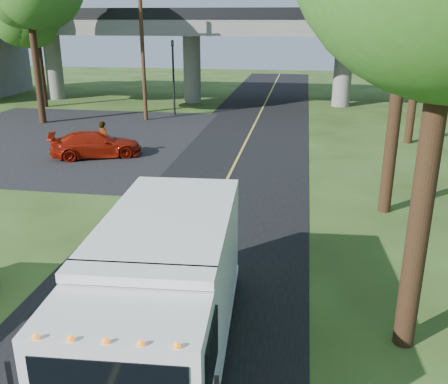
% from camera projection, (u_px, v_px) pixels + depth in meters
% --- Properties ---
extents(ground, '(120.00, 120.00, 0.00)m').
position_uv_depth(ground, '(145.00, 346.00, 10.71)').
color(ground, '#2E3E16').
rests_on(ground, ground).
extents(road, '(7.00, 90.00, 0.02)m').
position_uv_depth(road, '(221.00, 193.00, 20.02)').
color(road, black).
rests_on(road, ground).
extents(parking_lot, '(16.00, 18.00, 0.01)m').
position_uv_depth(parking_lot, '(57.00, 138.00, 29.11)').
color(parking_lot, black).
rests_on(parking_lot, ground).
extents(lane_line, '(0.12, 90.00, 0.01)m').
position_uv_depth(lane_line, '(221.00, 192.00, 20.01)').
color(lane_line, gold).
rests_on(lane_line, road).
extents(overpass, '(54.00, 10.00, 7.30)m').
position_uv_depth(overpass, '(266.00, 46.00, 39.01)').
color(overpass, slate).
rests_on(overpass, ground).
extents(traffic_signal, '(0.18, 0.22, 5.20)m').
position_uv_depth(traffic_signal, '(173.00, 70.00, 34.76)').
color(traffic_signal, black).
rests_on(traffic_signal, ground).
extents(utility_pole, '(1.60, 0.26, 9.00)m').
position_uv_depth(utility_pole, '(143.00, 51.00, 32.66)').
color(utility_pole, '#472D19').
rests_on(utility_pole, ground).
extents(tree_left_far, '(5.26, 5.16, 9.89)m').
position_uv_depth(tree_left_far, '(35.00, 6.00, 36.67)').
color(tree_left_far, '#382314').
rests_on(tree_left_far, ground).
extents(step_van, '(2.93, 7.05, 2.90)m').
position_uv_depth(step_van, '(163.00, 291.00, 9.83)').
color(step_van, white).
rests_on(step_van, ground).
extents(red_sedan, '(4.82, 3.44, 1.30)m').
position_uv_depth(red_sedan, '(96.00, 144.00, 25.00)').
color(red_sedan, '#971809').
rests_on(red_sedan, ground).
extents(pedestrian, '(0.78, 0.70, 1.79)m').
position_uv_depth(pedestrian, '(104.00, 139.00, 25.00)').
color(pedestrian, gray).
rests_on(pedestrian, ground).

